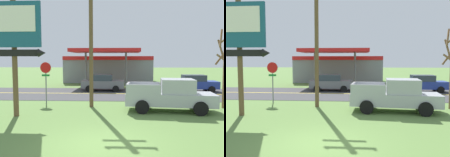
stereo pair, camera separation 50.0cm
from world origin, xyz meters
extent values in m
plane|color=#5B7F3D|center=(0.00, 0.00, 0.00)|extent=(180.00, 180.00, 0.00)
cube|color=#3D3D3F|center=(0.00, 13.00, 0.01)|extent=(140.00, 8.00, 0.02)
cube|color=gold|center=(0.00, 13.00, 0.02)|extent=(126.00, 0.20, 0.01)
cylinder|color=brown|center=(-5.09, 4.12, 3.24)|extent=(0.28, 0.28, 6.48)
cube|color=#19516B|center=(-5.09, 3.94, 4.97)|extent=(3.09, 0.16, 2.41)
cube|color=white|center=(-5.09, 3.85, 5.26)|extent=(2.60, 0.03, 1.35)
cube|color=black|center=(-5.09, 3.94, 3.47)|extent=(2.78, 0.12, 0.36)
cone|color=black|center=(-3.50, 3.94, 3.47)|extent=(0.40, 0.44, 0.44)
cylinder|color=slate|center=(-4.76, 8.14, 1.10)|extent=(0.08, 0.08, 2.20)
cylinder|color=red|center=(-4.76, 8.11, 2.55)|extent=(0.76, 0.03, 0.76)
cylinder|color=white|center=(-4.76, 8.13, 2.55)|extent=(0.80, 0.01, 0.80)
cube|color=#19722D|center=(-4.76, 8.11, 2.00)|extent=(0.56, 0.03, 0.14)
cylinder|color=brown|center=(-1.30, 6.87, 4.27)|extent=(0.26, 0.26, 8.55)
cylinder|color=brown|center=(7.27, 7.39, 3.40)|extent=(1.03, 0.30, 1.26)
cylinder|color=brown|center=(7.02, 7.10, 4.51)|extent=(0.49, 0.82, 1.18)
cylinder|color=brown|center=(6.99, 6.83, 3.60)|extent=(0.34, 0.87, 1.59)
cube|color=gray|center=(-1.36, 25.61, 1.80)|extent=(12.00, 6.00, 3.60)
cube|color=red|center=(-1.36, 22.56, 3.35)|extent=(12.00, 0.12, 0.50)
cube|color=red|center=(-1.36, 19.61, 4.20)|extent=(8.00, 5.00, 0.40)
cylinder|color=slate|center=(-3.76, 19.61, 2.10)|extent=(0.24, 0.24, 4.20)
cylinder|color=slate|center=(1.04, 19.61, 2.10)|extent=(0.24, 0.24, 4.20)
cube|color=#A8AAAF|center=(3.59, 5.83, 0.76)|extent=(5.36, 2.44, 0.72)
cube|color=#A8AAAF|center=(4.04, 5.79, 1.54)|extent=(2.06, 1.97, 0.84)
cube|color=#28333D|center=(4.93, 5.71, 1.54)|extent=(0.26, 1.66, 0.71)
cube|color=#A8AAAF|center=(2.16, 6.89, 1.40)|extent=(1.95, 0.30, 0.56)
cube|color=#A8AAAF|center=(1.99, 5.06, 1.40)|extent=(1.95, 0.30, 0.56)
cube|color=#A8AAAF|center=(1.11, 6.07, 1.40)|extent=(0.30, 1.88, 0.56)
cylinder|color=black|center=(5.29, 6.66, 0.40)|extent=(0.82, 0.35, 0.80)
cylinder|color=black|center=(5.11, 4.71, 0.40)|extent=(0.82, 0.35, 0.80)
cylinder|color=black|center=(2.08, 6.96, 0.40)|extent=(0.82, 0.35, 0.80)
cylinder|color=black|center=(1.90, 5.01, 0.40)|extent=(0.82, 0.35, 0.80)
cube|color=slate|center=(-1.27, 15.00, 0.68)|extent=(4.20, 1.76, 0.72)
cube|color=#2D3842|center=(-1.42, 15.00, 1.34)|extent=(2.10, 1.56, 0.60)
cylinder|color=black|center=(0.03, 15.88, 0.32)|extent=(0.64, 0.24, 0.64)
cylinder|color=black|center=(0.03, 14.12, 0.32)|extent=(0.64, 0.24, 0.64)
cylinder|color=black|center=(-2.57, 15.88, 0.32)|extent=(0.64, 0.24, 0.64)
cylinder|color=black|center=(-2.57, 14.12, 0.32)|extent=(0.64, 0.24, 0.64)
cube|color=#233893|center=(7.79, 15.00, 0.68)|extent=(4.20, 1.76, 0.72)
cube|color=#2D3842|center=(7.64, 15.00, 1.34)|extent=(2.10, 1.56, 0.60)
cylinder|color=black|center=(9.09, 15.88, 0.32)|extent=(0.64, 0.24, 0.64)
cylinder|color=black|center=(9.09, 14.12, 0.32)|extent=(0.64, 0.24, 0.64)
cylinder|color=black|center=(6.49, 15.88, 0.32)|extent=(0.64, 0.24, 0.64)
cylinder|color=black|center=(6.49, 14.12, 0.32)|extent=(0.64, 0.24, 0.64)
camera|label=1|loc=(0.89, -8.45, 3.09)|focal=37.87mm
camera|label=2|loc=(1.39, -8.41, 3.09)|focal=37.87mm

